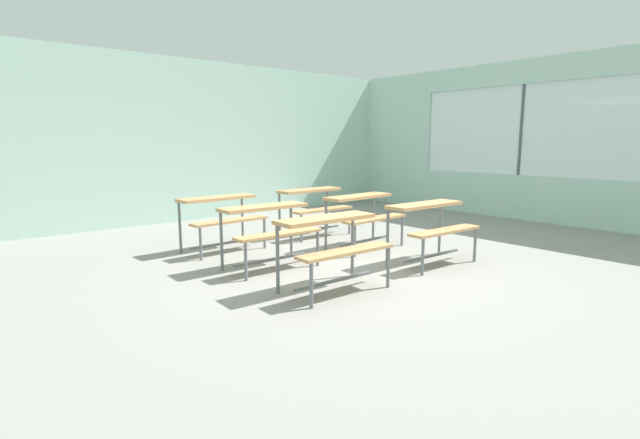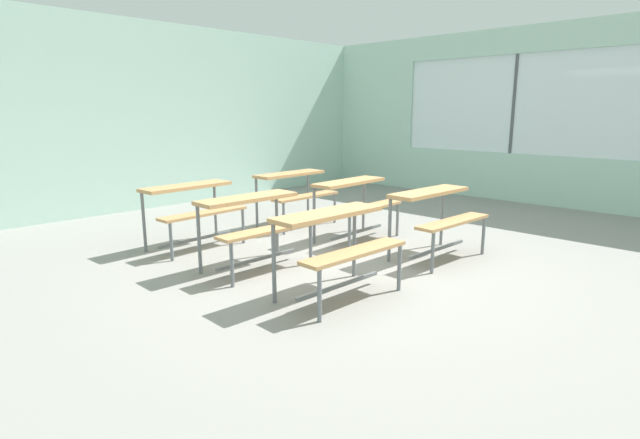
# 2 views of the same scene
# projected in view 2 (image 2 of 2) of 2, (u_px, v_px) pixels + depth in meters

# --- Properties ---
(ground) EXTENTS (10.00, 9.00, 0.05)m
(ground) POSITION_uv_depth(u_px,v_px,m) (346.00, 268.00, 5.26)
(ground) COLOR gray
(wall_back) EXTENTS (10.00, 0.12, 3.00)m
(wall_back) POSITION_uv_depth(u_px,v_px,m) (136.00, 117.00, 7.99)
(wall_back) COLOR silver
(wall_back) RESTS_ON ground
(wall_right) EXTENTS (0.12, 9.00, 3.00)m
(wall_right) POSITION_uv_depth(u_px,v_px,m) (550.00, 120.00, 8.36)
(wall_right) COLOR silver
(wall_right) RESTS_ON ground
(desk_bench_r0c0) EXTENTS (1.12, 0.63, 0.74)m
(desk_bench_r0c0) POSITION_uv_depth(u_px,v_px,m) (337.00, 234.00, 4.29)
(desk_bench_r0c0) COLOR tan
(desk_bench_r0c0) RESTS_ON ground
(desk_bench_r0c1) EXTENTS (1.12, 0.64, 0.74)m
(desk_bench_r0c1) POSITION_uv_depth(u_px,v_px,m) (437.00, 208.00, 5.44)
(desk_bench_r0c1) COLOR tan
(desk_bench_r0c1) RESTS_ON ground
(desk_bench_r1c0) EXTENTS (1.11, 0.61, 0.74)m
(desk_bench_r1c0) POSITION_uv_depth(u_px,v_px,m) (254.00, 215.00, 5.05)
(desk_bench_r1c0) COLOR tan
(desk_bench_r1c0) RESTS_ON ground
(desk_bench_r1c1) EXTENTS (1.12, 0.64, 0.74)m
(desk_bench_r1c1) POSITION_uv_depth(u_px,v_px,m) (356.00, 195.00, 6.22)
(desk_bench_r1c1) COLOR tan
(desk_bench_r1c1) RESTS_ON ground
(desk_bench_r2c0) EXTENTS (1.13, 0.64, 0.74)m
(desk_bench_r2c0) POSITION_uv_depth(u_px,v_px,m) (193.00, 201.00, 5.86)
(desk_bench_r2c0) COLOR tan
(desk_bench_r2c0) RESTS_ON ground
(desk_bench_r2c1) EXTENTS (1.11, 0.60, 0.74)m
(desk_bench_r2c1) POSITION_uv_depth(u_px,v_px,m) (295.00, 186.00, 7.01)
(desk_bench_r2c1) COLOR tan
(desk_bench_r2c1) RESTS_ON ground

